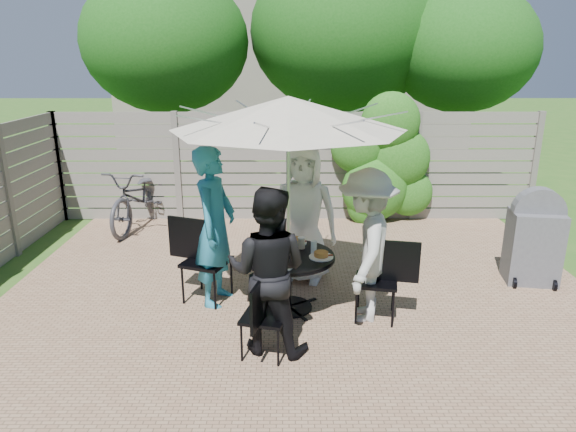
{
  "coord_description": "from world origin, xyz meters",
  "views": [
    {
      "loc": [
        -0.16,
        -5.47,
        2.7
      ],
      "look_at": [
        -0.15,
        -0.1,
        1.03
      ],
      "focal_mm": 32.0,
      "sensor_mm": 36.0,
      "label": 1
    }
  ],
  "objects_px": {
    "glass_right": "(314,247)",
    "patio_table": "(288,271)",
    "person_left": "(215,227)",
    "chair_back": "(305,256)",
    "person_back": "(304,214)",
    "plate_back": "(295,241)",
    "bbq_grill": "(534,240)",
    "plate_left": "(256,250)",
    "umbrella": "(288,113)",
    "chair_front": "(265,332)",
    "person_front": "(268,271)",
    "person_right": "(366,246)",
    "bicycle": "(140,197)",
    "glass_left": "(262,250)",
    "chair_left": "(206,277)",
    "coffee_cup": "(301,243)",
    "glass_back": "(284,240)",
    "plate_right": "(321,255)",
    "chair_right": "(377,296)",
    "plate_front": "(280,265)",
    "syrup_jug": "(284,246)"
  },
  "relations": [
    {
      "from": "patio_table",
      "to": "chair_left",
      "type": "relative_size",
      "value": 1.23
    },
    {
      "from": "coffee_cup",
      "to": "bbq_grill",
      "type": "distance_m",
      "value": 2.91
    },
    {
      "from": "umbrella",
      "to": "chair_front",
      "type": "bearing_deg",
      "value": -103.37
    },
    {
      "from": "glass_left",
      "to": "person_back",
      "type": "bearing_deg",
      "value": 61.11
    },
    {
      "from": "person_back",
      "to": "chair_left",
      "type": "height_order",
      "value": "person_back"
    },
    {
      "from": "plate_back",
      "to": "person_front",
      "type": "bearing_deg",
      "value": -103.37
    },
    {
      "from": "umbrella",
      "to": "bicycle",
      "type": "height_order",
      "value": "umbrella"
    },
    {
      "from": "chair_back",
      "to": "coffee_cup",
      "type": "distance_m",
      "value": 0.88
    },
    {
      "from": "plate_right",
      "to": "coffee_cup",
      "type": "height_order",
      "value": "coffee_cup"
    },
    {
      "from": "umbrella",
      "to": "chair_back",
      "type": "distance_m",
      "value": 2.13
    },
    {
      "from": "person_front",
      "to": "glass_right",
      "type": "height_order",
      "value": "person_front"
    },
    {
      "from": "person_right",
      "to": "bicycle",
      "type": "bearing_deg",
      "value": -120.5
    },
    {
      "from": "patio_table",
      "to": "syrup_jug",
      "type": "distance_m",
      "value": 0.29
    },
    {
      "from": "plate_back",
      "to": "glass_left",
      "type": "height_order",
      "value": "glass_left"
    },
    {
      "from": "umbrella",
      "to": "bicycle",
      "type": "relative_size",
      "value": 1.49
    },
    {
      "from": "patio_table",
      "to": "chair_front",
      "type": "bearing_deg",
      "value": -103.37
    },
    {
      "from": "glass_right",
      "to": "bbq_grill",
      "type": "xyz_separation_m",
      "value": [
        2.73,
        0.67,
        -0.17
      ]
    },
    {
      "from": "plate_left",
      "to": "bbq_grill",
      "type": "bearing_deg",
      "value": 10.68
    },
    {
      "from": "person_left",
      "to": "chair_back",
      "type": "bearing_deg",
      "value": -40.65
    },
    {
      "from": "coffee_cup",
      "to": "glass_left",
      "type": "bearing_deg",
      "value": -151.27
    },
    {
      "from": "person_back",
      "to": "person_left",
      "type": "xyz_separation_m",
      "value": [
        -1.0,
        -0.62,
        0.04
      ]
    },
    {
      "from": "chair_right",
      "to": "glass_back",
      "type": "xyz_separation_m",
      "value": [
        -0.98,
        0.5,
        0.45
      ]
    },
    {
      "from": "person_front",
      "to": "glass_right",
      "type": "bearing_deg",
      "value": -105.52
    },
    {
      "from": "person_right",
      "to": "plate_right",
      "type": "height_order",
      "value": "person_right"
    },
    {
      "from": "person_back",
      "to": "chair_right",
      "type": "xyz_separation_m",
      "value": [
        0.75,
        -1.03,
        -0.59
      ]
    },
    {
      "from": "patio_table",
      "to": "person_left",
      "type": "xyz_separation_m",
      "value": [
        -0.81,
        0.19,
        0.45
      ]
    },
    {
      "from": "person_front",
      "to": "plate_front",
      "type": "xyz_separation_m",
      "value": [
        0.11,
        0.46,
        -0.13
      ]
    },
    {
      "from": "patio_table",
      "to": "bicycle",
      "type": "relative_size",
      "value": 0.62
    },
    {
      "from": "plate_left",
      "to": "person_front",
      "type": "bearing_deg",
      "value": -79.92
    },
    {
      "from": "person_left",
      "to": "glass_back",
      "type": "xyz_separation_m",
      "value": [
        0.77,
        0.08,
        -0.18
      ]
    },
    {
      "from": "patio_table",
      "to": "coffee_cup",
      "type": "height_order",
      "value": "coffee_cup"
    },
    {
      "from": "glass_back",
      "to": "glass_right",
      "type": "bearing_deg",
      "value": -36.37
    },
    {
      "from": "glass_left",
      "to": "glass_right",
      "type": "height_order",
      "value": "same"
    },
    {
      "from": "person_back",
      "to": "bbq_grill",
      "type": "relative_size",
      "value": 1.42
    },
    {
      "from": "person_back",
      "to": "glass_left",
      "type": "distance_m",
      "value": 0.98
    },
    {
      "from": "chair_front",
      "to": "glass_back",
      "type": "bearing_deg",
      "value": 5.38
    },
    {
      "from": "plate_front",
      "to": "plate_back",
      "type": "bearing_deg",
      "value": 76.63
    },
    {
      "from": "glass_right",
      "to": "coffee_cup",
      "type": "distance_m",
      "value": 0.2
    },
    {
      "from": "person_front",
      "to": "plate_back",
      "type": "height_order",
      "value": "person_front"
    },
    {
      "from": "chair_left",
      "to": "umbrella",
      "type": "bearing_deg",
      "value": 7.23
    },
    {
      "from": "person_left",
      "to": "glass_left",
      "type": "height_order",
      "value": "person_left"
    },
    {
      "from": "glass_right",
      "to": "patio_table",
      "type": "bearing_deg",
      "value": -171.37
    },
    {
      "from": "person_right",
      "to": "glass_back",
      "type": "xyz_separation_m",
      "value": [
        -0.85,
        0.47,
        -0.1
      ]
    },
    {
      "from": "chair_front",
      "to": "glass_right",
      "type": "relative_size",
      "value": 5.93
    },
    {
      "from": "chair_left",
      "to": "glass_left",
      "type": "bearing_deg",
      "value": -1.25
    },
    {
      "from": "patio_table",
      "to": "person_left",
      "type": "height_order",
      "value": "person_left"
    },
    {
      "from": "plate_front",
      "to": "glass_left",
      "type": "relative_size",
      "value": 1.86
    },
    {
      "from": "chair_left",
      "to": "person_front",
      "type": "height_order",
      "value": "person_front"
    },
    {
      "from": "patio_table",
      "to": "person_right",
      "type": "xyz_separation_m",
      "value": [
        0.81,
        -0.19,
        0.36
      ]
    },
    {
      "from": "person_back",
      "to": "plate_back",
      "type": "distance_m",
      "value": 0.5
    }
  ]
}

